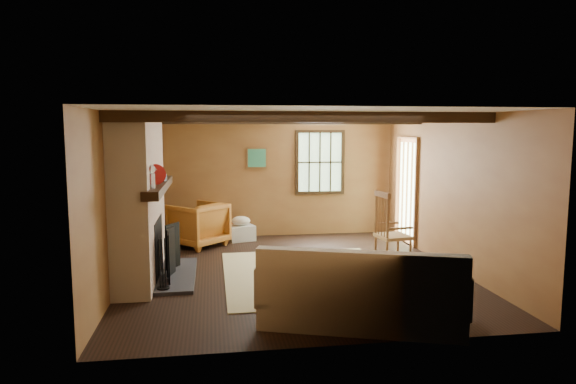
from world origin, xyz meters
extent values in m
plane|color=black|center=(0.00, 0.00, 0.00)|extent=(5.50, 5.50, 0.00)
cube|color=brown|center=(0.00, 2.75, 1.20)|extent=(5.00, 0.02, 2.40)
cube|color=brown|center=(0.00, -2.75, 1.20)|extent=(5.00, 0.02, 2.40)
cube|color=brown|center=(-2.50, 0.00, 1.20)|extent=(0.02, 5.50, 2.40)
cube|color=brown|center=(2.50, 0.00, 1.20)|extent=(0.02, 5.50, 2.40)
cube|color=silver|center=(0.00, 0.00, 2.40)|extent=(5.00, 5.50, 0.02)
cube|color=#2F200F|center=(0.00, -1.20, 2.33)|extent=(5.00, 0.12, 0.14)
cube|color=#2F200F|center=(0.00, 1.20, 2.33)|extent=(5.00, 0.12, 0.14)
cube|color=#2F200F|center=(1.00, 2.72, 1.50)|extent=(1.02, 0.06, 1.32)
cube|color=#B4DFAB|center=(1.00, 2.75, 1.50)|extent=(0.90, 0.01, 1.20)
cube|color=#2F200F|center=(1.00, 2.73, 1.50)|extent=(0.90, 0.03, 0.02)
cube|color=brown|center=(2.47, 1.70, 1.00)|extent=(0.06, 1.00, 2.06)
cube|color=#B4DFAB|center=(2.50, 1.70, 1.00)|extent=(0.01, 0.80, 1.85)
cube|color=brown|center=(-0.30, 2.72, 1.60)|extent=(0.42, 0.03, 0.42)
cube|color=#27776B|center=(-0.30, 2.71, 1.60)|extent=(0.36, 0.01, 0.36)
cube|color=#954739|center=(-2.25, 0.00, 1.20)|extent=(0.50, 2.20, 2.40)
cube|color=black|center=(-2.18, 0.00, 0.45)|extent=(0.38, 1.00, 0.85)
cube|color=#333237|center=(-1.75, 0.00, 0.03)|extent=(0.55, 1.80, 0.05)
cube|color=#2F200F|center=(-1.97, 0.00, 1.35)|extent=(0.22, 2.30, 0.12)
cube|color=black|center=(-1.82, -0.41, 0.40)|extent=(0.05, 0.35, 0.70)
cube|color=black|center=(-1.82, -0.06, 0.40)|extent=(0.10, 0.34, 0.70)
cube|color=black|center=(-1.82, 0.30, 0.40)|extent=(0.20, 0.31, 0.70)
cylinder|color=black|center=(-1.88, -0.74, 0.06)|extent=(0.17, 0.17, 0.02)
cylinder|color=black|center=(-1.91, -0.78, 0.39)|extent=(0.01, 0.01, 0.69)
cylinder|color=black|center=(-1.88, -0.74, 0.39)|extent=(0.01, 0.01, 0.69)
cylinder|color=black|center=(-1.85, -0.71, 0.39)|extent=(0.01, 0.01, 0.69)
cylinder|color=white|center=(-1.98, -0.77, 1.51)|extent=(0.09, 0.09, 0.20)
sphere|color=white|center=(-1.98, -0.77, 1.66)|extent=(0.11, 0.11, 0.11)
cylinder|color=red|center=(-1.98, -0.31, 1.55)|extent=(0.29, 0.07, 0.29)
cube|color=black|center=(-1.98, 0.19, 1.46)|extent=(0.22, 0.17, 0.11)
cylinder|color=#2F200F|center=(-1.98, 0.45, 1.46)|extent=(0.08, 0.08, 0.10)
cylinder|color=#2F200F|center=(-1.98, 0.65, 1.45)|extent=(0.07, 0.07, 0.09)
cube|color=tan|center=(0.20, -0.20, 0.00)|extent=(2.50, 3.00, 0.01)
cube|color=tan|center=(1.66, 0.18, 0.46)|extent=(0.53, 0.55, 0.05)
cube|color=brown|center=(1.46, 0.15, 1.15)|extent=(0.11, 0.47, 0.08)
cylinder|color=brown|center=(1.89, 0.00, 0.24)|extent=(0.04, 0.04, 0.45)
cylinder|color=brown|center=(1.84, 0.41, 0.24)|extent=(0.04, 0.04, 0.45)
cylinder|color=brown|center=(1.49, -0.05, 0.24)|extent=(0.04, 0.04, 0.45)
cylinder|color=brown|center=(1.43, 0.35, 0.24)|extent=(0.04, 0.04, 0.45)
cylinder|color=brown|center=(1.49, -0.05, 0.82)|extent=(0.04, 0.04, 0.77)
cylinder|color=brown|center=(1.43, 0.35, 0.82)|extent=(0.04, 0.04, 0.77)
cylinder|color=brown|center=(1.47, 0.05, 0.80)|extent=(0.02, 0.02, 0.64)
cylinder|color=brown|center=(1.46, 0.15, 0.80)|extent=(0.02, 0.02, 0.64)
cylinder|color=brown|center=(1.45, 0.25, 0.80)|extent=(0.02, 0.02, 0.64)
cube|color=brown|center=(1.69, -0.05, 0.64)|extent=(0.43, 0.10, 0.03)
cube|color=brown|center=(1.63, 0.40, 0.64)|extent=(0.43, 0.10, 0.03)
cube|color=brown|center=(1.69, -0.03, 0.02)|extent=(0.87, 0.16, 0.03)
cube|color=brown|center=(1.64, 0.38, 0.02)|extent=(0.87, 0.16, 0.03)
cube|color=white|center=(0.45, -2.13, 0.24)|extent=(2.42, 1.66, 0.49)
cube|color=white|center=(0.31, -2.53, 0.61)|extent=(2.15, 0.87, 0.61)
cube|color=white|center=(-0.55, -1.79, 0.46)|extent=(0.47, 0.99, 0.44)
cube|color=white|center=(1.44, -2.47, 0.46)|extent=(0.47, 0.99, 0.44)
ellipsoid|color=white|center=(1.01, -2.21, 0.61)|extent=(0.42, 0.26, 0.40)
cylinder|color=brown|center=(-2.19, 2.60, 0.06)|extent=(0.43, 0.13, 0.13)
cylinder|color=brown|center=(-2.05, 2.60, 0.06)|extent=(0.43, 0.13, 0.13)
cylinder|color=brown|center=(-1.91, 2.60, 0.06)|extent=(0.43, 0.13, 0.13)
cylinder|color=brown|center=(-2.19, 2.60, 0.19)|extent=(0.43, 0.13, 0.13)
cylinder|color=brown|center=(-2.05, 2.60, 0.19)|extent=(0.43, 0.13, 0.13)
cylinder|color=brown|center=(-1.91, 2.60, 0.19)|extent=(0.43, 0.13, 0.13)
cube|color=silver|center=(-0.66, 2.34, 0.15)|extent=(0.58, 0.50, 0.30)
ellipsoid|color=white|center=(-0.66, 2.34, 0.39)|extent=(0.43, 0.38, 0.18)
imported|color=#BF6026|center=(-1.48, 1.97, 0.41)|extent=(1.26, 1.26, 0.82)
camera|label=1|loc=(-1.21, -7.58, 2.18)|focal=32.00mm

